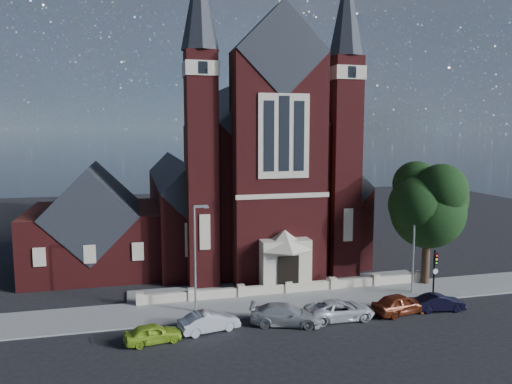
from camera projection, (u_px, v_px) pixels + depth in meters
ground at (262, 266)px, 49.65m from camera, size 120.00×120.00×0.00m
pavement_strip at (296, 301)px, 39.54m from camera, size 60.00×5.00×0.12m
forecourt_paving at (281, 286)px, 43.39m from camera, size 26.00×3.00×0.14m
forecourt_wall at (288, 293)px, 41.47m from camera, size 24.00×0.40×0.90m
church at (244, 177)px, 56.26m from camera, size 20.01×34.90×29.20m
parish_hall at (94, 229)px, 48.18m from camera, size 12.00×12.20×10.24m
street_tree at (431, 207)px, 42.87m from camera, size 6.40×6.60×10.70m
street_lamp_left at (196, 252)px, 36.58m from camera, size 1.16×0.22×8.09m
street_lamp_right at (415, 239)px, 40.91m from camera, size 1.16×0.22×8.09m
traffic_signal at (435, 268)px, 39.87m from camera, size 0.28×0.42×4.00m
car_lime_van at (153, 333)px, 31.83m from camera, size 3.84×2.04×1.24m
car_silver_a at (209, 322)px, 33.65m from camera, size 4.33×2.34×1.35m
car_silver_b at (286, 315)px, 34.78m from camera, size 5.38×3.54×1.45m
car_white_suv at (340, 310)px, 35.77m from camera, size 5.02×2.32×1.39m
car_dark_red at (400, 304)px, 36.85m from camera, size 4.69×2.61×1.51m
car_navy at (439, 303)px, 37.49m from camera, size 3.88×1.76×1.24m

